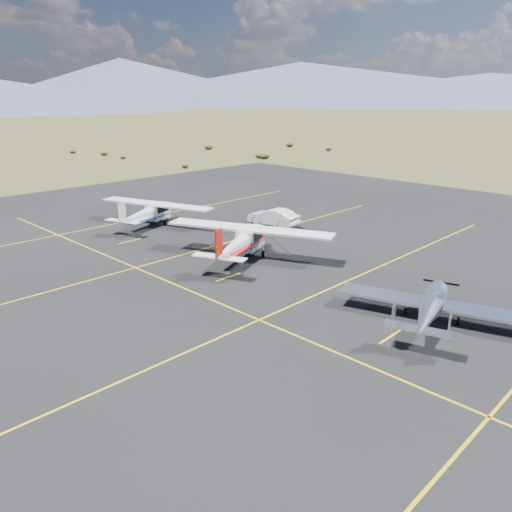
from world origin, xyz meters
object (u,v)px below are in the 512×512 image
aircraft_plain (149,212)px  sedan (274,217)px  aircraft_cessna (242,241)px  aircraft_low_wing (431,305)px

aircraft_plain → sedan: 10.40m
aircraft_plain → aircraft_cessna: bearing=-111.9°
aircraft_low_wing → aircraft_plain: bearing=69.9°
aircraft_cessna → sedan: bearing=6.6°
aircraft_plain → sedan: (7.36, -7.34, -0.45)m
aircraft_cessna → aircraft_low_wing: bearing=-115.0°
aircraft_plain → sedan: aircraft_plain is taller
sedan → aircraft_cessna: bearing=21.8°
aircraft_low_wing → sedan: aircraft_low_wing is taller
aircraft_low_wing → sedan: size_ratio=2.09×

